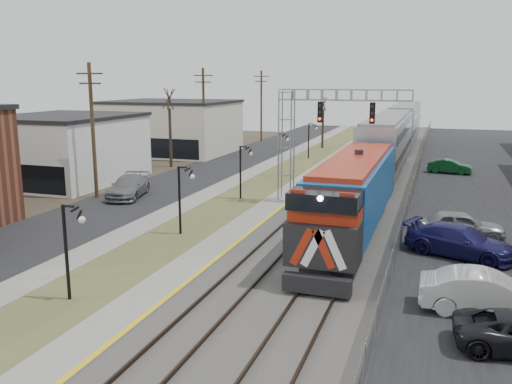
% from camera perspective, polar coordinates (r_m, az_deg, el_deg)
% --- Properties ---
extents(street_west, '(7.00, 120.00, 0.04)m').
position_cam_1_polar(street_west, '(49.73, -6.96, 1.53)').
color(street_west, black).
rests_on(street_west, ground).
extents(sidewalk, '(2.00, 120.00, 0.08)m').
position_cam_1_polar(sidewalk, '(47.97, -2.10, 1.26)').
color(sidewalk, gray).
rests_on(sidewalk, ground).
extents(grass_median, '(4.00, 120.00, 0.06)m').
position_cam_1_polar(grass_median, '(47.01, 1.32, 1.04)').
color(grass_median, '#50542C').
rests_on(grass_median, ground).
extents(platform, '(2.00, 120.00, 0.24)m').
position_cam_1_polar(platform, '(46.20, 4.88, 0.92)').
color(platform, gray).
rests_on(platform, ground).
extents(ballast_bed, '(8.00, 120.00, 0.20)m').
position_cam_1_polar(ballast_bed, '(45.31, 11.03, 0.50)').
color(ballast_bed, '#595651').
rests_on(ballast_bed, ground).
extents(platform_edge, '(0.24, 120.00, 0.01)m').
position_cam_1_polar(platform_edge, '(45.98, 5.94, 1.01)').
color(platform_edge, gold).
rests_on(platform_edge, platform).
extents(track_near, '(1.58, 120.00, 0.15)m').
position_cam_1_polar(track_near, '(45.57, 8.54, 0.88)').
color(track_near, '#2D2119').
rests_on(track_near, ballast_bed).
extents(track_far, '(1.58, 120.00, 0.15)m').
position_cam_1_polar(track_far, '(45.11, 12.92, 0.60)').
color(track_far, '#2D2119').
rests_on(track_far, ballast_bed).
extents(train, '(3.00, 63.05, 5.33)m').
position_cam_1_polar(train, '(53.63, 14.06, 5.10)').
color(train, '#13539D').
rests_on(train, ground).
extents(signal_gantry, '(9.00, 1.07, 8.15)m').
position_cam_1_polar(signal_gantry, '(38.19, 5.73, 6.91)').
color(signal_gantry, gray).
rests_on(signal_gantry, ground).
extents(lampposts, '(0.14, 62.14, 4.00)m').
position_cam_1_polar(lampposts, '(31.38, -7.82, -0.83)').
color(lampposts, black).
rests_on(lampposts, ground).
extents(utility_poles, '(0.28, 80.28, 10.00)m').
position_cam_1_polar(utility_poles, '(42.01, -16.79, 6.11)').
color(utility_poles, '#4C3823').
rests_on(utility_poles, ground).
extents(fence, '(0.04, 120.00, 1.60)m').
position_cam_1_polar(fence, '(44.83, 16.38, 1.03)').
color(fence, gray).
rests_on(fence, ground).
extents(buildings_west, '(14.00, 67.00, 7.00)m').
position_cam_1_polar(buildings_west, '(45.70, -23.90, 3.50)').
color(buildings_west, beige).
rests_on(buildings_west, ground).
extents(bare_trees, '(12.30, 42.30, 5.95)m').
position_cam_1_polar(bare_trees, '(53.33, -6.34, 5.15)').
color(bare_trees, '#382D23').
rests_on(bare_trees, ground).
extents(car_lot_b, '(4.98, 1.81, 1.63)m').
position_cam_1_polar(car_lot_b, '(22.60, 23.15, -9.88)').
color(car_lot_b, silver).
rests_on(car_lot_b, ground).
extents(car_lot_d, '(5.84, 3.93, 1.57)m').
position_cam_1_polar(car_lot_d, '(29.16, 20.68, -4.94)').
color(car_lot_d, '#18164D').
rests_on(car_lot_d, ground).
extents(car_lot_e, '(4.99, 2.67, 1.61)m').
position_cam_1_polar(car_lot_e, '(32.20, 20.71, -3.36)').
color(car_lot_e, gray).
rests_on(car_lot_e, ground).
extents(car_lot_f, '(4.17, 1.96, 1.32)m').
position_cam_1_polar(car_lot_f, '(54.54, 19.73, 2.51)').
color(car_lot_f, '#0E4721').
rests_on(car_lot_f, ground).
extents(car_street_b, '(3.58, 5.90, 1.60)m').
position_cam_1_polar(car_street_b, '(42.03, -13.28, 0.50)').
color(car_street_b, slate).
rests_on(car_street_b, ground).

